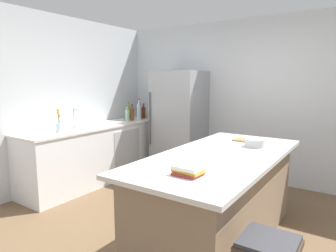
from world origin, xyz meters
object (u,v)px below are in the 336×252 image
refrigerator (179,123)px  cutting_board (246,140)px  kitchen_island (219,197)px  gin_bottle (127,115)px  cookbook_stack (188,170)px  syrup_bottle (144,112)px  soda_bottle (139,111)px  olive_oil_bottle (128,112)px  flower_vase (59,126)px  vinegar_bottle (141,113)px  mixing_bowl (255,143)px  whiskey_bottle (132,114)px  sink_faucet (75,118)px  hot_sauce_bottle (143,112)px

refrigerator → cutting_board: 1.81m
kitchen_island → gin_bottle: gin_bottle is taller
gin_bottle → cookbook_stack: size_ratio=1.21×
gin_bottle → syrup_bottle: bearing=90.7°
soda_bottle → olive_oil_bottle: bearing=-146.9°
kitchen_island → olive_oil_bottle: olive_oil_bottle is taller
cookbook_stack → cutting_board: cookbook_stack is taller
flower_vase → vinegar_bottle: flower_vase is taller
mixing_bowl → whiskey_bottle: bearing=161.1°
refrigerator → sink_faucet: 1.76m
cookbook_stack → whiskey_bottle: bearing=138.7°
sink_faucet → mixing_bowl: bearing=6.2°
hot_sauce_bottle → vinegar_bottle: bearing=-65.0°
vinegar_bottle → cookbook_stack: 3.42m
olive_oil_bottle → mixing_bowl: olive_oil_bottle is taller
vinegar_bottle → syrup_bottle: bearing=87.8°
kitchen_island → cookbook_stack: bearing=-84.9°
vinegar_bottle → whiskey_bottle: 0.29m
cookbook_stack → cutting_board: size_ratio=0.77×
sink_faucet → gin_bottle: bearing=83.9°
refrigerator → syrup_bottle: size_ratio=6.30×
sink_faucet → cutting_board: sink_faucet is taller
hot_sauce_bottle → cookbook_stack: (2.53, -2.59, -0.06)m
olive_oil_bottle → whiskey_bottle: bearing=-27.8°
soda_bottle → mixing_bowl: 2.72m
whiskey_bottle → sink_faucet: bearing=-96.7°
kitchen_island → refrigerator: bearing=132.2°
soda_bottle → cutting_board: size_ratio=1.25×
whiskey_bottle → mixing_bowl: bearing=-18.9°
olive_oil_bottle → cutting_board: 2.59m
mixing_bowl → olive_oil_bottle: bearing=160.6°
soda_bottle → flower_vase: bearing=-91.2°
hot_sauce_bottle → cutting_board: bearing=-24.0°
gin_bottle → mixing_bowl: size_ratio=1.30×
refrigerator → cutting_board: refrigerator is taller
cookbook_stack → mixing_bowl: bearing=85.1°
olive_oil_bottle → kitchen_island: bearing=-30.3°
refrigerator → kitchen_island: bearing=-47.8°
refrigerator → mixing_bowl: (1.72, -1.19, 0.06)m
refrigerator → vinegar_bottle: (-0.83, -0.04, 0.13)m
sink_faucet → olive_oil_bottle: (-0.02, 1.23, -0.03)m
refrigerator → cutting_board: bearing=-31.7°
hot_sauce_bottle → olive_oil_bottle: size_ratio=0.75×
syrup_bottle → cutting_board: bearing=-22.9°
soda_bottle → olive_oil_bottle: size_ratio=1.19×
whiskey_bottle → cookbook_stack: 3.20m
whiskey_bottle → mixing_bowl: size_ratio=1.34×
sink_faucet → cutting_board: bearing=12.1°
refrigerator → hot_sauce_bottle: refrigerator is taller
syrup_bottle → gin_bottle: syrup_bottle is taller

